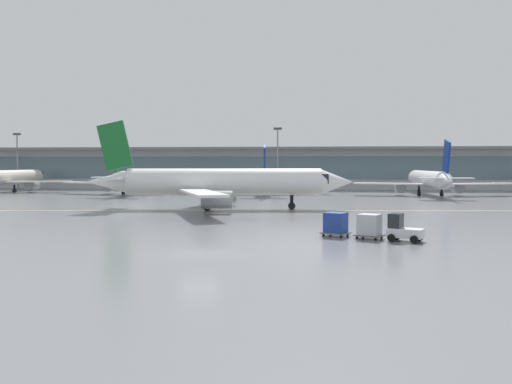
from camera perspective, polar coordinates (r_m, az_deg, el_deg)
name	(u,v)px	position (r m, az deg, el deg)	size (l,w,h in m)	color
ground_plane	(199,254)	(36.35, -5.90, -6.40)	(400.00, 400.00, 0.00)	slate
taxiway_centreline_stripe	(222,211)	(68.92, -3.54, -1.94)	(110.00, 0.36, 0.01)	yellow
terminal_concourse	(277,168)	(128.17, 2.23, 2.54)	(176.66, 11.00, 9.60)	#B2B7BC
gate_airplane_0	(9,178)	(124.32, -24.28, 1.36)	(27.71, 29.78, 9.87)	silver
gate_airplane_1	(135,179)	(108.34, -12.40, 1.35)	(27.70, 29.79, 9.87)	white
gate_airplane_2	(265,180)	(105.05, 0.89, 1.26)	(25.63, 27.65, 9.15)	white
gate_airplane_3	(429,180)	(105.55, 17.49, 1.24)	(27.72, 29.75, 9.87)	white
taxiing_regional_jet	(221,183)	(70.71, -3.66, 0.97)	(34.54, 31.98, 11.43)	white
baggage_tug	(402,230)	(43.21, 14.96, -3.79)	(2.95, 2.46, 2.10)	silver
cargo_dolly_lead	(369,225)	(43.99, 11.69, -3.42)	(2.59, 2.35, 1.94)	#595B60
cargo_dolly_trailing	(336,223)	(45.00, 8.27, -3.25)	(2.59, 2.35, 1.94)	#595B60
apron_light_mast_0	(17,158)	(138.69, -23.52, 3.24)	(1.80, 0.36, 12.92)	gray
apron_light_mast_1	(278,156)	(120.97, 2.26, 3.77)	(1.80, 0.36, 13.78)	gray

